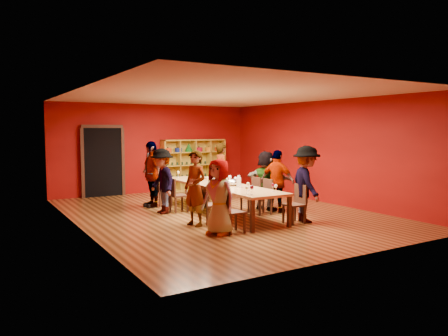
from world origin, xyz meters
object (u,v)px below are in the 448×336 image
Objects in this scene: spittoon_bowl at (232,182)px; person_right_2 at (266,180)px; tasting_table at (220,186)px; chair_person_right_0 at (297,202)px; person_left_0 at (219,197)px; person_left_4 at (152,174)px; person_left_3 at (162,181)px; chair_person_right_1 at (264,195)px; person_right_0 at (306,184)px; wine_bottle at (193,174)px; chair_person_left_1 at (207,203)px; shelving_unit at (193,162)px; chair_person_left_4 at (161,189)px; chair_person_left_3 at (176,193)px; chair_person_left_0 at (230,209)px; person_right_1 at (277,181)px; person_left_1 at (195,188)px; chair_person_right_4 at (213,184)px; person_right_4 at (222,171)px; chair_person_right_2 at (253,192)px.

person_right_2 is at bearing 11.04° from spittoon_bowl.
tasting_table is 2.14m from chair_person_right_0.
tasting_table is 2.29m from person_left_0.
person_left_4 reaches higher than chair_person_right_0.
person_left_3 is at bearing 129.71° from chair_person_right_0.
person_left_0 is 1.75× the size of chair_person_right_1.
person_right_0 reaches higher than wine_bottle.
chair_person_left_1 is 2.34m from person_right_0.
wine_bottle is (-0.79, 2.46, 0.36)m from chair_person_right_1.
shelving_unit is 2.70× the size of chair_person_left_4.
tasting_table is 1.50m from person_left_3.
wine_bottle is at bearing 90.05° from spittoon_bowl.
chair_person_left_0 is at bearing -90.00° from chair_person_left_3.
chair_person_left_4 is at bearing 88.51° from person_left_4.
wine_bottle reaches higher than spittoon_bowl.
person_right_0 is at bearing 149.86° from person_right_1.
spittoon_bowl reaches higher than tasting_table.
person_left_4 is 2.06× the size of chair_person_right_1.
chair_person_left_4 is at bearing 115.78° from spittoon_bowl.
person_left_1 reaches higher than chair_person_left_0.
person_right_2 is at bearing 76.75° from chair_person_right_0.
chair_person_left_1 is 1.00× the size of chair_person_right_4.
spittoon_bowl is (-1.08, -2.38, -0.04)m from person_right_4.
chair_person_right_0 is 0.50× the size of person_right_0.
person_right_1 is 4.88× the size of spittoon_bowl.
spittoon_bowl is (1.34, 0.60, -0.02)m from person_left_1.
person_left_4 is (-2.57, -2.55, -0.07)m from shelving_unit.
chair_person_left_3 is 0.49× the size of person_left_4.
person_left_4 is 5.50× the size of spittoon_bowl.
chair_person_left_1 is 0.49× the size of person_left_4.
person_right_1 is (0.41, -0.00, 0.32)m from chair_person_right_1.
chair_person_left_4 is (-2.31, -2.55, -0.49)m from shelving_unit.
chair_person_right_2 is 2.14m from chair_person_right_4.
chair_person_left_4 is (0.00, 1.03, 0.00)m from chair_person_left_3.
shelving_unit is at bearing 137.88° from person_left_1.
person_right_0 is 1.35m from chair_person_right_1.
person_right_1 is 2.67m from person_right_4.
person_right_0 is 1.09× the size of person_right_1.
chair_person_left_4 is 1.00× the size of chair_person_right_0.
person_right_4 is at bearing -94.57° from shelving_unit.
chair_person_right_1 is at bearing 99.08° from person_left_0.
chair_person_right_4 is at bearing 71.76° from spittoon_bowl.
chair_person_left_3 is at bearing 132.97° from spittoon_bowl.
person_left_3 reaches higher than chair_person_left_0.
chair_person_right_0 and chair_person_right_2 have the same top height.
person_right_1 reaches higher than chair_person_left_4.
chair_person_left_0 is 1.00× the size of chair_person_left_4.
chair_person_left_1 is 0.56× the size of person_right_2.
person_right_2 is (2.55, 0.83, -0.05)m from person_left_1.
person_left_4 reaches higher than chair_person_right_4.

